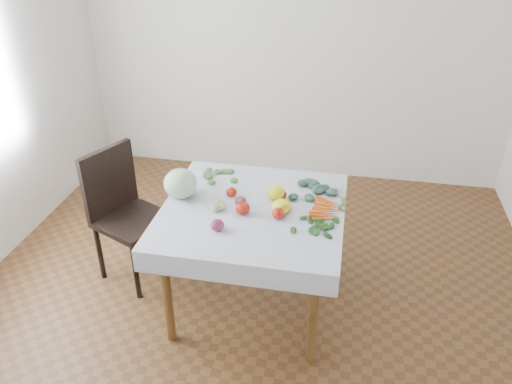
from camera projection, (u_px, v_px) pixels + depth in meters
ground at (253, 300)px, 3.48m from camera, size 4.00×4.00×0.00m
back_wall at (296, 38)px, 4.50m from camera, size 4.00×0.04×2.70m
table at (253, 222)px, 3.15m from camera, size 1.00×1.00×0.75m
tablecloth at (253, 209)px, 3.10m from camera, size 1.12×1.12×0.01m
chair at (123, 206)px, 3.50m from camera, size 0.58×0.58×0.97m
cabbage at (180, 184)px, 3.17m from camera, size 0.22×0.22×0.19m
tomato_a at (231, 192)px, 3.21m from camera, size 0.07×0.07×0.06m
tomato_b at (281, 194)px, 3.18m from camera, size 0.10×0.10×0.06m
tomato_c at (243, 208)px, 3.03m from camera, size 0.11×0.11×0.08m
tomato_d at (278, 213)px, 2.98m from camera, size 0.10×0.10×0.07m
heirloom_back at (276, 193)px, 3.18m from camera, size 0.15×0.15×0.08m
heirloom_front at (282, 206)px, 3.04m from camera, size 0.12×0.12×0.08m
onion_a at (241, 201)px, 3.11m from camera, size 0.08×0.08×0.06m
onion_b at (217, 225)px, 2.87m from camera, size 0.10×0.10×0.07m
tomatillo_cluster at (224, 209)px, 3.05m from camera, size 0.08×0.11×0.04m
carrot_bunch at (327, 210)px, 3.06m from camera, size 0.19×0.29×0.03m
kale_bunch at (313, 189)px, 3.26m from camera, size 0.32×0.26×0.04m
basil_bunch at (316, 227)px, 2.91m from camera, size 0.26×0.23×0.01m
dill_bunch at (221, 176)px, 3.44m from camera, size 0.25×0.18×0.03m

